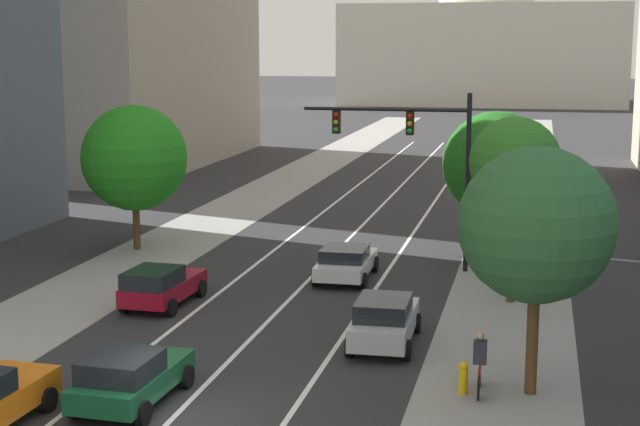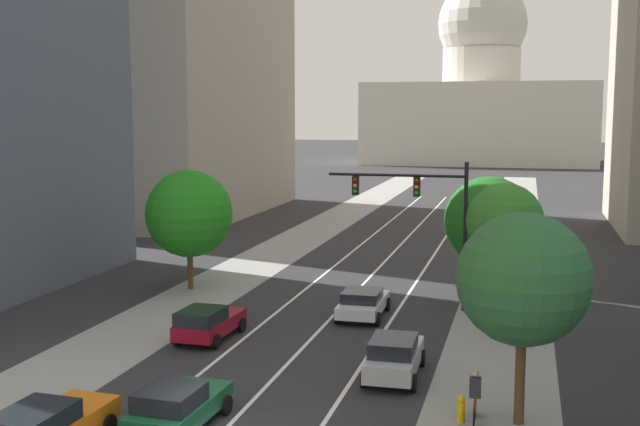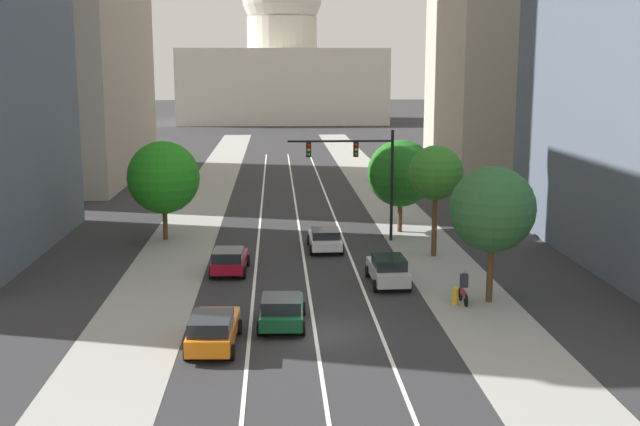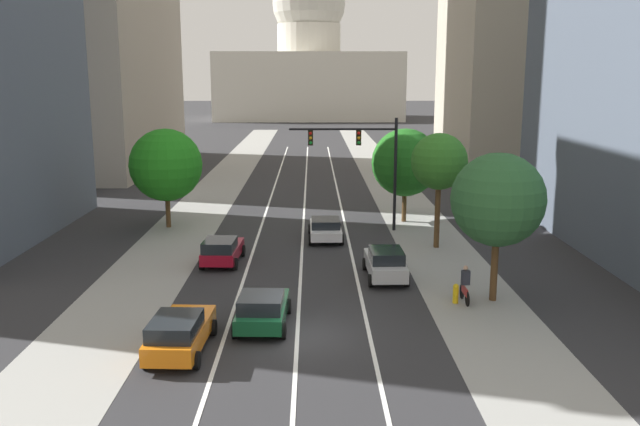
% 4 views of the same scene
% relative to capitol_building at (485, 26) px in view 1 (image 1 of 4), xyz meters
% --- Properties ---
extents(ground_plane, '(400.00, 400.00, 0.00)m').
position_rel_capitol_building_xyz_m(ground_plane, '(0.00, -92.69, -11.77)').
color(ground_plane, '#2B2B2D').
extents(sidewalk_left, '(4.47, 130.00, 0.01)m').
position_rel_capitol_building_xyz_m(sidewalk_left, '(-7.92, -97.69, -11.77)').
color(sidewalk_left, gray).
rests_on(sidewalk_left, ground).
extents(sidewalk_right, '(4.47, 130.00, 0.01)m').
position_rel_capitol_building_xyz_m(sidewalk_right, '(7.92, -97.69, -11.77)').
color(sidewalk_right, gray).
rests_on(sidewalk_right, ground).
extents(lane_stripe_left, '(0.16, 90.00, 0.01)m').
position_rel_capitol_building_xyz_m(lane_stripe_left, '(-2.84, -107.69, -11.76)').
color(lane_stripe_left, white).
rests_on(lane_stripe_left, ground).
extents(lane_stripe_center, '(0.16, 90.00, 0.01)m').
position_rel_capitol_building_xyz_m(lane_stripe_center, '(0.00, -107.69, -11.76)').
color(lane_stripe_center, white).
rests_on(lane_stripe_center, ground).
extents(lane_stripe_right, '(0.16, 90.00, 0.01)m').
position_rel_capitol_building_xyz_m(lane_stripe_right, '(2.84, -107.69, -11.76)').
color(lane_stripe_right, white).
rests_on(lane_stripe_right, ground).
extents(capitol_building, '(41.42, 26.36, 35.18)m').
position_rel_capitol_building_xyz_m(capitol_building, '(0.00, 0.00, 0.00)').
color(capitol_building, beige).
rests_on(capitol_building, ground).
extents(car_crimson, '(2.13, 4.12, 1.51)m').
position_rel_capitol_building_xyz_m(car_crimson, '(-4.27, -122.57, -10.99)').
color(car_crimson, maroon).
rests_on(car_crimson, ground).
extents(car_white, '(2.14, 4.36, 1.37)m').
position_rel_capitol_building_xyz_m(car_white, '(1.42, -117.13, -11.05)').
color(car_white, silver).
rests_on(car_white, ground).
extents(car_silver, '(2.03, 4.32, 1.57)m').
position_rel_capitol_building_xyz_m(car_silver, '(4.26, -125.30, -10.96)').
color(car_silver, '#B2B5BA').
rests_on(car_silver, ground).
extents(car_green, '(2.21, 4.18, 1.49)m').
position_rel_capitol_building_xyz_m(car_green, '(-1.43, -131.84, -11.01)').
color(car_green, '#14512D').
rests_on(car_green, ground).
extents(traffic_signal_mast, '(6.94, 0.39, 7.36)m').
position_rel_capitol_building_xyz_m(traffic_signal_mast, '(3.94, -114.69, -6.66)').
color(traffic_signal_mast, black).
rests_on(traffic_signal_mast, ground).
extents(fire_hydrant, '(0.26, 0.35, 0.91)m').
position_rel_capitol_building_xyz_m(fire_hydrant, '(7.02, -129.07, -11.31)').
color(fire_hydrant, yellow).
rests_on(fire_hydrant, ground).
extents(cyclist, '(0.37, 1.70, 1.72)m').
position_rel_capitol_building_xyz_m(cyclist, '(7.44, -128.98, -10.92)').
color(cyclist, black).
rests_on(cyclist, ground).
extents(street_tree_near_left, '(4.79, 4.79, 6.61)m').
position_rel_capitol_building_xyz_m(street_tree_near_left, '(-9.04, -113.57, -7.57)').
color(street_tree_near_left, '#51381E').
rests_on(street_tree_near_left, ground).
extents(street_tree_mid_right, '(3.29, 3.29, 6.78)m').
position_rel_capitol_building_xyz_m(street_tree_mid_right, '(7.96, -119.14, -6.67)').
color(street_tree_mid_right, '#51381E').
rests_on(street_tree_mid_right, ground).
extents(street_tree_near_right, '(4.65, 4.65, 6.47)m').
position_rel_capitol_building_xyz_m(street_tree_near_right, '(7.00, -111.97, -7.63)').
color(street_tree_near_right, '#51381E').
rests_on(street_tree_near_right, ground).
extents(street_tree_far_right, '(4.17, 4.17, 6.74)m').
position_rel_capitol_building_xyz_m(street_tree_far_right, '(8.79, -128.68, -7.13)').
color(street_tree_far_right, '#51381E').
rests_on(street_tree_far_right, ground).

